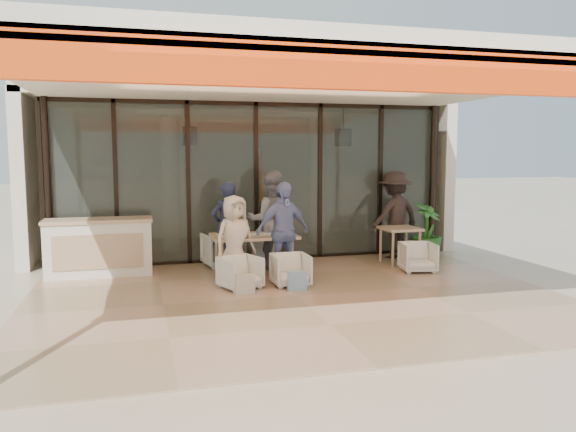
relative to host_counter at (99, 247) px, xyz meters
name	(u,v)px	position (x,y,z in m)	size (l,w,h in m)	color
ground	(297,297)	(3.00, -2.30, -0.53)	(70.00, 70.00, 0.00)	#C6B293
terrace_floor	(297,297)	(3.00, -2.30, -0.53)	(8.00, 6.00, 0.01)	tan
terrace_structure	(303,78)	(3.00, -2.56, 2.72)	(8.00, 6.00, 3.40)	silver
glass_storefront	(256,183)	(3.00, 0.70, 1.07)	(8.08, 0.10, 3.20)	#9EADA3
interior_block	(236,151)	(3.00, 3.02, 1.70)	(9.05, 3.62, 3.52)	silver
host_counter	(99,247)	(0.00, 0.00, 0.00)	(1.85, 0.65, 1.04)	silver
dining_table	(253,238)	(2.66, -0.64, 0.16)	(1.50, 0.90, 0.93)	tan
chair_far_left	(223,248)	(2.25, 0.31, -0.17)	(0.71, 0.66, 0.73)	white
chair_far_right	(265,247)	(3.09, 0.31, -0.18)	(0.68, 0.64, 0.70)	white
chair_near_left	(240,271)	(2.25, -1.59, -0.23)	(0.58, 0.55, 0.60)	white
chair_near_right	(291,268)	(3.09, -1.59, -0.23)	(0.58, 0.55, 0.60)	white
diner_navy	(226,227)	(2.25, -0.19, 0.30)	(0.61, 0.40, 1.67)	#182035
diner_grey	(271,221)	(3.09, -0.19, 0.40)	(0.91, 0.71, 1.87)	slate
diner_cream	(235,239)	(2.25, -1.09, 0.22)	(0.73, 0.47, 1.49)	beige
diner_periwinkle	(283,231)	(3.09, -1.09, 0.32)	(1.00, 0.42, 1.71)	#6E81B8
tote_bag_cream	(245,285)	(2.25, -1.99, -0.36)	(0.30, 0.10, 0.34)	silver
tote_bag_blue	(297,282)	(3.09, -1.99, -0.36)	(0.30, 0.10, 0.34)	#99BFD8
side_table	(400,233)	(5.64, -0.41, 0.11)	(0.70, 0.70, 0.74)	tan
side_chair	(418,256)	(5.64, -1.16, -0.22)	(0.60, 0.56, 0.62)	white
standing_woman	(395,215)	(5.82, 0.22, 0.38)	(1.18, 0.68, 1.82)	black
potted_palm	(426,231)	(6.37, -0.12, 0.07)	(0.67, 0.67, 1.19)	#1E5919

